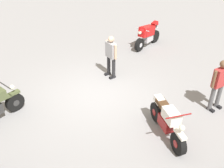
{
  "coord_description": "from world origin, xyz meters",
  "views": [
    {
      "loc": [
        2.99,
        6.86,
        5.15
      ],
      "look_at": [
        -0.24,
        0.7,
        0.75
      ],
      "focal_mm": 41.52,
      "sensor_mm": 36.0,
      "label": 1
    }
  ],
  "objects": [
    {
      "name": "ground_plane",
      "position": [
        0.0,
        0.0,
        0.0
      ],
      "size": [
        40.0,
        40.0,
        0.0
      ],
      "primitive_type": "plane",
      "color": "gray"
    },
    {
      "name": "motorcycle_cream_vintage",
      "position": [
        -0.9,
        2.73,
        0.49
      ],
      "size": [
        0.81,
        1.94,
        1.07
      ],
      "rotation": [
        0.0,
        0.0,
        1.37
      ],
      "color": "black",
      "rests_on": "ground"
    },
    {
      "name": "person_in_gray_shirt",
      "position": [
        -1.03,
        -0.89,
        0.94
      ],
      "size": [
        0.36,
        0.65,
        1.65
      ],
      "rotation": [
        0.0,
        0.0,
        0.14
      ],
      "color": "#262628",
      "rests_on": "ground"
    },
    {
      "name": "person_in_red_shirt",
      "position": [
        -3.01,
        2.45,
        0.99
      ],
      "size": [
        0.67,
        0.33,
        1.72
      ],
      "rotation": [
        0.0,
        0.0,
        1.65
      ],
      "color": "#59595B",
      "rests_on": "ground"
    },
    {
      "name": "motorcycle_red_sportbike",
      "position": [
        -3.87,
        -2.62,
        0.59
      ],
      "size": [
        1.86,
        1.02,
        1.14
      ],
      "rotation": [
        0.0,
        0.0,
        0.42
      ],
      "color": "black",
      "rests_on": "ground"
    }
  ]
}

